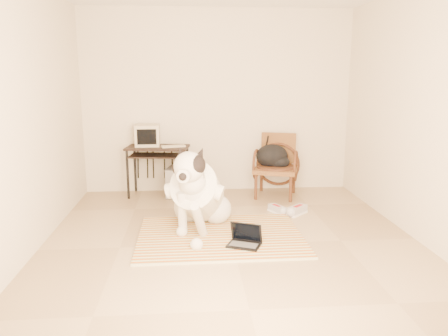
{
  "coord_description": "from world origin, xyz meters",
  "views": [
    {
      "loc": [
        -0.44,
        -4.31,
        1.76
      ],
      "look_at": [
        -0.04,
        0.55,
        0.71
      ],
      "focal_mm": 35.0,
      "sensor_mm": 36.0,
      "label": 1
    }
  ],
  "objects": [
    {
      "name": "wall_right",
      "position": [
        2.0,
        0.0,
        1.35
      ],
      "size": [
        0.0,
        4.5,
        4.5
      ],
      "primitive_type": "plane",
      "rotation": [
        1.57,
        0.0,
        -1.57
      ],
      "color": "beige",
      "rests_on": "floor"
    },
    {
      "name": "wall_front",
      "position": [
        0.0,
        -2.25,
        1.35
      ],
      "size": [
        4.5,
        0.0,
        4.5
      ],
      "primitive_type": "plane",
      "rotation": [
        -1.57,
        0.0,
        0.0
      ],
      "color": "beige",
      "rests_on": "floor"
    },
    {
      "name": "rattan_chair",
      "position": [
        0.83,
        1.84,
        0.45
      ],
      "size": [
        0.75,
        0.73,
        0.9
      ],
      "color": "brown",
      "rests_on": "floor"
    },
    {
      "name": "dog",
      "position": [
        -0.35,
        0.5,
        0.42
      ],
      "size": [
        0.75,
        1.46,
        1.05
      ],
      "color": "silver",
      "rests_on": "rug"
    },
    {
      "name": "pc_tower",
      "position": [
        -0.64,
        1.94,
        0.22
      ],
      "size": [
        0.3,
        0.5,
        0.44
      ],
      "color": "#4A4A4D",
      "rests_on": "floor"
    },
    {
      "name": "wall_back",
      "position": [
        0.0,
        2.25,
        1.35
      ],
      "size": [
        4.5,
        0.0,
        4.5
      ],
      "primitive_type": "plane",
      "rotation": [
        1.57,
        0.0,
        0.0
      ],
      "color": "beige",
      "rests_on": "floor"
    },
    {
      "name": "wall_left",
      "position": [
        -2.0,
        0.0,
        1.35
      ],
      "size": [
        0.0,
        4.5,
        4.5
      ],
      "primitive_type": "plane",
      "rotation": [
        1.57,
        0.0,
        1.57
      ],
      "color": "beige",
      "rests_on": "floor"
    },
    {
      "name": "desk_keyboard",
      "position": [
        -0.67,
        1.9,
        0.74
      ],
      "size": [
        0.36,
        0.21,
        0.02
      ],
      "primitive_type": "cube",
      "rotation": [
        0.0,
        0.0,
        0.26
      ],
      "color": "beige",
      "rests_on": "computer_desk"
    },
    {
      "name": "crt_monitor",
      "position": [
        -1.04,
        2.04,
        0.89
      ],
      "size": [
        0.35,
        0.34,
        0.31
      ],
      "color": "beige",
      "rests_on": "computer_desk"
    },
    {
      "name": "laptop",
      "position": [
        0.12,
        -0.08,
        0.08
      ],
      "size": [
        0.4,
        0.35,
        0.23
      ],
      "color": "black",
      "rests_on": "rug"
    },
    {
      "name": "sneaker_left",
      "position": [
        0.69,
        1.02,
        0.04
      ],
      "size": [
        0.22,
        0.29,
        0.09
      ],
      "color": "white",
      "rests_on": "floor"
    },
    {
      "name": "sneaker_right",
      "position": [
        0.93,
        0.93,
        0.05
      ],
      "size": [
        0.32,
        0.31,
        0.11
      ],
      "color": "white",
      "rests_on": "floor"
    },
    {
      "name": "computer_desk",
      "position": [
        -0.89,
        1.96,
        0.63
      ],
      "size": [
        0.94,
        0.6,
        0.73
      ],
      "color": "black",
      "rests_on": "floor"
    },
    {
      "name": "floor",
      "position": [
        0.0,
        0.0,
        0.0
      ],
      "size": [
        4.5,
        4.5,
        0.0
      ],
      "primitive_type": "plane",
      "color": "tan",
      "rests_on": "ground"
    },
    {
      "name": "rug",
      "position": [
        -0.11,
        0.22,
        0.01
      ],
      "size": [
        1.8,
        1.38,
        0.02
      ],
      "color": "#CD5D11",
      "rests_on": "floor"
    },
    {
      "name": "backpack",
      "position": [
        0.78,
        1.83,
        0.58
      ],
      "size": [
        0.48,
        0.39,
        0.35
      ],
      "color": "black",
      "rests_on": "rattan_chair"
    }
  ]
}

